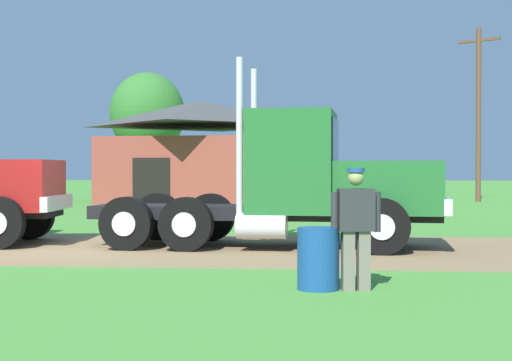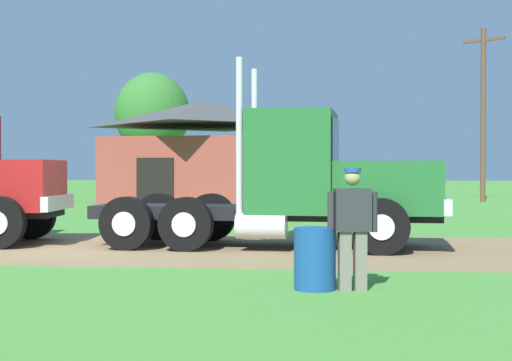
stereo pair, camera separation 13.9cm
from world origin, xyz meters
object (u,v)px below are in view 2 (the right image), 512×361
truck_foreground_white (305,185)px  utility_pole_near (483,110)px  steel_barrel (315,259)px  shed_building (202,153)px  visitor_by_barrel (352,223)px

truck_foreground_white → utility_pole_near: 24.96m
steel_barrel → shed_building: shed_building is taller
visitor_by_barrel → utility_pole_near: (7.43, 28.81, 3.77)m
truck_foreground_white → steel_barrel: truck_foreground_white is taller
truck_foreground_white → steel_barrel: size_ratio=8.90×
truck_foreground_white → visitor_by_barrel: size_ratio=4.54×
visitor_by_barrel → utility_pole_near: 29.99m
utility_pole_near → steel_barrel: bearing=-105.4°
steel_barrel → shed_building: 28.34m
steel_barrel → utility_pole_near: (7.94, 28.77, 4.26)m
shed_building → visitor_by_barrel: bearing=-75.9°
truck_foreground_white → visitor_by_barrel: (0.84, -5.50, -0.41)m
shed_building → utility_pole_near: utility_pole_near is taller
utility_pole_near → visitor_by_barrel: bearing=-104.5°
steel_barrel → utility_pole_near: utility_pole_near is taller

